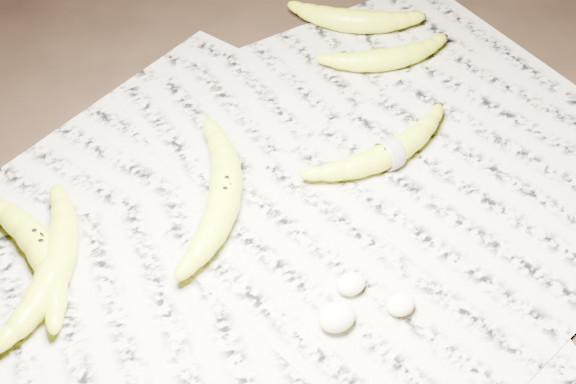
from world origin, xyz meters
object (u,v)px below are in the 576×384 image
banana_center (225,192)px  banana_upper_b (353,19)px  banana_upper_a (388,57)px  banana_left_a (38,244)px  banana_left_b (56,262)px  banana_taped (390,152)px

banana_center → banana_upper_b: bearing=-22.0°
banana_upper_a → banana_left_a: bearing=-155.2°
banana_upper_a → banana_center: bearing=-143.6°
banana_center → banana_left_a: bearing=114.5°
banana_left_b → banana_center: bearing=-55.1°
banana_left_a → banana_upper_b: bearing=-75.4°
banana_upper_b → banana_taped: bearing=-74.8°
banana_left_b → banana_taped: size_ratio=0.99×
banana_left_b → banana_taped: banana_left_b is taller
banana_taped → banana_upper_b: size_ratio=1.14×
banana_upper_b → banana_center: bearing=-105.9°
banana_upper_a → banana_upper_b: bearing=100.7°
banana_left_a → banana_taped: size_ratio=1.02×
banana_left_a → banana_center: bearing=-104.0°
banana_center → banana_taped: (0.21, -0.04, -0.00)m
banana_left_a → banana_taped: banana_left_a is taller
banana_left_b → banana_upper_a: (0.53, 0.11, -0.00)m
banana_left_a → banana_taped: (0.42, -0.09, -0.00)m
banana_taped → banana_upper_a: (0.12, 0.16, -0.00)m
banana_center → banana_taped: banana_center is taller
banana_upper_a → banana_upper_b: size_ratio=0.96×
banana_left_b → banana_center: size_ratio=0.89×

